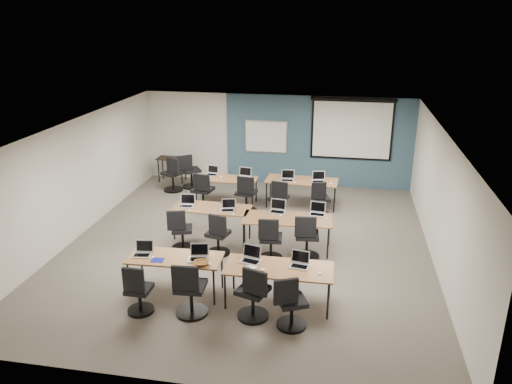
% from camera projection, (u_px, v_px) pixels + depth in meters
% --- Properties ---
extents(floor, '(8.00, 9.00, 0.02)m').
position_uv_depth(floor, '(247.00, 246.00, 11.22)').
color(floor, '#6B6354').
rests_on(floor, ground).
extents(ceiling, '(8.00, 9.00, 0.02)m').
position_uv_depth(ceiling, '(247.00, 128.00, 10.30)').
color(ceiling, white).
rests_on(ceiling, ground).
extents(wall_back, '(8.00, 0.04, 2.70)m').
position_uv_depth(wall_back, '(276.00, 140.00, 14.93)').
color(wall_back, beige).
rests_on(wall_back, ground).
extents(wall_front, '(8.00, 0.04, 2.70)m').
position_uv_depth(wall_front, '(181.00, 302.00, 6.60)').
color(wall_front, beige).
rests_on(wall_front, ground).
extents(wall_left, '(0.04, 9.00, 2.70)m').
position_uv_depth(wall_left, '(76.00, 179.00, 11.43)').
color(wall_left, beige).
rests_on(wall_left, ground).
extents(wall_right, '(0.04, 9.00, 2.70)m').
position_uv_depth(wall_right, '(441.00, 201.00, 10.09)').
color(wall_right, beige).
rests_on(wall_right, ground).
extents(blue_accent_panel, '(5.50, 0.04, 2.70)m').
position_uv_depth(blue_accent_panel, '(318.00, 142.00, 14.69)').
color(blue_accent_panel, '#3D5977').
rests_on(blue_accent_panel, wall_back).
extents(whiteboard, '(1.28, 0.03, 0.98)m').
position_uv_depth(whiteboard, '(266.00, 137.00, 14.87)').
color(whiteboard, '#B0B3B6').
rests_on(whiteboard, wall_back).
extents(projector_screen, '(2.40, 0.10, 1.82)m').
position_uv_depth(projector_screen, '(352.00, 126.00, 14.29)').
color(projector_screen, black).
rests_on(projector_screen, wall_back).
extents(training_table_front_left, '(1.73, 0.72, 0.73)m').
position_uv_depth(training_table_front_left, '(175.00, 259.00, 9.15)').
color(training_table_front_left, '#A67842').
rests_on(training_table_front_left, floor).
extents(training_table_front_right, '(1.91, 0.80, 0.73)m').
position_uv_depth(training_table_front_right, '(279.00, 270.00, 8.78)').
color(training_table_front_right, olive).
rests_on(training_table_front_right, floor).
extents(training_table_mid_left, '(1.78, 0.74, 0.73)m').
position_uv_depth(training_table_mid_left, '(212.00, 209.00, 11.47)').
color(training_table_mid_left, brown).
rests_on(training_table_mid_left, floor).
extents(training_table_mid_right, '(1.94, 0.81, 0.73)m').
position_uv_depth(training_table_mid_right, '(287.00, 220.00, 10.87)').
color(training_table_mid_right, '#9F663B').
rests_on(training_table_mid_right, floor).
extents(training_table_back_left, '(1.66, 0.69, 0.73)m').
position_uv_depth(training_table_back_left, '(226.00, 180.00, 13.48)').
color(training_table_back_left, brown).
rests_on(training_table_back_left, floor).
extents(training_table_back_right, '(1.91, 0.80, 0.73)m').
position_uv_depth(training_table_back_right, '(302.00, 182.00, 13.33)').
color(training_table_back_right, '#95663D').
rests_on(training_table_back_right, floor).
extents(laptop_0, '(0.33, 0.28, 0.25)m').
position_uv_depth(laptop_0, '(143.00, 251.00, 9.21)').
color(laptop_0, '#A9A9AF').
rests_on(laptop_0, training_table_front_left).
extents(mouse_0, '(0.08, 0.11, 0.03)m').
position_uv_depth(mouse_0, '(153.00, 257.00, 9.11)').
color(mouse_0, white).
rests_on(mouse_0, training_table_front_left).
extents(task_chair_0, '(0.47, 0.47, 0.95)m').
position_uv_depth(task_chair_0, '(138.00, 294.00, 8.59)').
color(task_chair_0, black).
rests_on(task_chair_0, floor).
extents(laptop_1, '(0.34, 0.29, 0.26)m').
position_uv_depth(laptop_1, '(198.00, 255.00, 9.07)').
color(laptop_1, silver).
rests_on(laptop_1, training_table_front_left).
extents(mouse_1, '(0.07, 0.10, 0.04)m').
position_uv_depth(mouse_1, '(209.00, 264.00, 8.87)').
color(mouse_1, white).
rests_on(mouse_1, training_table_front_left).
extents(task_chair_1, '(0.56, 0.56, 1.04)m').
position_uv_depth(task_chair_1, '(190.00, 293.00, 8.52)').
color(task_chair_1, black).
rests_on(task_chair_1, floor).
extents(laptop_2, '(0.35, 0.30, 0.26)m').
position_uv_depth(laptop_2, '(251.00, 257.00, 8.99)').
color(laptop_2, '#A8A8AF').
rests_on(laptop_2, training_table_front_right).
extents(mouse_2, '(0.09, 0.11, 0.03)m').
position_uv_depth(mouse_2, '(263.00, 269.00, 8.68)').
color(mouse_2, white).
rests_on(mouse_2, training_table_front_right).
extents(task_chair_2, '(0.57, 0.55, 1.02)m').
position_uv_depth(task_chair_2, '(253.00, 297.00, 8.43)').
color(task_chair_2, black).
rests_on(task_chair_2, floor).
extents(laptop_3, '(0.33, 0.28, 0.25)m').
position_uv_depth(laptop_3, '(300.00, 262.00, 8.81)').
color(laptop_3, silver).
rests_on(laptop_3, training_table_front_right).
extents(mouse_3, '(0.09, 0.11, 0.03)m').
position_uv_depth(mouse_3, '(320.00, 273.00, 8.55)').
color(mouse_3, white).
rests_on(mouse_3, training_table_front_right).
extents(task_chair_3, '(0.54, 0.50, 0.99)m').
position_uv_depth(task_chair_3, '(290.00, 307.00, 8.19)').
color(task_chair_3, black).
rests_on(task_chair_3, floor).
extents(laptop_4, '(0.34, 0.29, 0.26)m').
position_uv_depth(laptop_4, '(187.00, 203.00, 11.52)').
color(laptop_4, '#B5B5B5').
rests_on(laptop_4, training_table_mid_left).
extents(mouse_4, '(0.08, 0.10, 0.03)m').
position_uv_depth(mouse_4, '(190.00, 211.00, 11.24)').
color(mouse_4, white).
rests_on(mouse_4, training_table_mid_left).
extents(task_chair_4, '(0.50, 0.49, 0.98)m').
position_uv_depth(task_chair_4, '(181.00, 233.00, 10.92)').
color(task_chair_4, black).
rests_on(task_chair_4, floor).
extents(laptop_5, '(0.32, 0.27, 0.24)m').
position_uv_depth(laptop_5, '(228.00, 207.00, 11.29)').
color(laptop_5, silver).
rests_on(laptop_5, training_table_mid_left).
extents(mouse_5, '(0.09, 0.12, 0.04)m').
position_uv_depth(mouse_5, '(234.00, 214.00, 11.05)').
color(mouse_5, white).
rests_on(mouse_5, training_table_mid_left).
extents(task_chair_5, '(0.50, 0.50, 0.98)m').
position_uv_depth(task_chair_5, '(218.00, 238.00, 10.69)').
color(task_chair_5, black).
rests_on(task_chair_5, floor).
extents(laptop_6, '(0.35, 0.30, 0.27)m').
position_uv_depth(laptop_6, '(278.00, 209.00, 11.20)').
color(laptop_6, silver).
rests_on(laptop_6, training_table_mid_right).
extents(mouse_6, '(0.07, 0.10, 0.03)m').
position_uv_depth(mouse_6, '(281.00, 215.00, 10.97)').
color(mouse_6, white).
rests_on(mouse_6, training_table_mid_right).
extents(task_chair_6, '(0.52, 0.52, 1.00)m').
position_uv_depth(task_chair_6, '(270.00, 243.00, 10.44)').
color(task_chair_6, black).
rests_on(task_chair_6, floor).
extents(laptop_7, '(0.35, 0.30, 0.26)m').
position_uv_depth(laptop_7, '(318.00, 211.00, 11.05)').
color(laptop_7, silver).
rests_on(laptop_7, training_table_mid_right).
extents(mouse_7, '(0.08, 0.10, 0.03)m').
position_uv_depth(mouse_7, '(326.00, 218.00, 10.83)').
color(mouse_7, white).
rests_on(mouse_7, training_table_mid_right).
extents(task_chair_7, '(0.55, 0.55, 1.03)m').
position_uv_depth(task_chair_7, '(306.00, 240.00, 10.51)').
color(task_chair_7, black).
rests_on(task_chair_7, floor).
extents(laptop_8, '(0.32, 0.27, 0.24)m').
position_uv_depth(laptop_8, '(212.00, 172.00, 13.75)').
color(laptop_8, '#B0B0B0').
rests_on(laptop_8, training_table_back_left).
extents(mouse_8, '(0.09, 0.12, 0.04)m').
position_uv_depth(mouse_8, '(221.00, 177.00, 13.53)').
color(mouse_8, white).
rests_on(mouse_8, training_table_back_left).
extents(task_chair_8, '(0.56, 0.56, 1.04)m').
position_uv_depth(task_chair_8, '(203.00, 194.00, 13.16)').
color(task_chair_8, black).
rests_on(task_chair_8, floor).
extents(laptop_9, '(0.35, 0.30, 0.27)m').
position_uv_depth(laptop_9, '(245.00, 175.00, 13.50)').
color(laptop_9, silver).
rests_on(laptop_9, training_table_back_left).
extents(mouse_9, '(0.07, 0.10, 0.03)m').
position_uv_depth(mouse_9, '(255.00, 180.00, 13.30)').
color(mouse_9, white).
rests_on(mouse_9, training_table_back_left).
extents(task_chair_9, '(0.55, 0.55, 1.03)m').
position_uv_depth(task_chair_9, '(246.00, 197.00, 12.97)').
color(task_chair_9, black).
rests_on(task_chair_9, floor).
extents(laptop_10, '(0.35, 0.30, 0.26)m').
position_uv_depth(laptop_10, '(288.00, 178.00, 13.29)').
color(laptop_10, silver).
rests_on(laptop_10, training_table_back_right).
extents(mouse_10, '(0.08, 0.11, 0.04)m').
position_uv_depth(mouse_10, '(295.00, 182.00, 13.12)').
color(mouse_10, white).
rests_on(mouse_10, training_table_back_right).
extents(task_chair_10, '(0.52, 0.52, 1.00)m').
position_uv_depth(task_chair_10, '(279.00, 202.00, 12.69)').
color(task_chair_10, black).
rests_on(task_chair_10, floor).
extents(laptop_11, '(0.34, 0.29, 0.26)m').
position_uv_depth(laptop_11, '(318.00, 179.00, 13.19)').
color(laptop_11, silver).
rests_on(laptop_11, training_table_back_right).
extents(mouse_11, '(0.09, 0.11, 0.03)m').
position_uv_depth(mouse_11, '(331.00, 183.00, 13.02)').
color(mouse_11, white).
rests_on(mouse_11, training_table_back_right).
extents(task_chair_11, '(0.48, 0.46, 0.95)m').
position_uv_depth(task_chair_11, '(320.00, 202.00, 12.76)').
color(task_chair_11, black).
rests_on(task_chair_11, floor).
extents(blue_mousepad, '(0.24, 0.21, 0.01)m').
position_uv_depth(blue_mousepad, '(157.00, 260.00, 9.02)').
color(blue_mousepad, navy).
rests_on(blue_mousepad, training_table_front_left).
extents(snack_bowl, '(0.40, 0.40, 0.08)m').
position_uv_depth(snack_bowl, '(201.00, 263.00, 8.85)').
color(snack_bowl, brown).
rests_on(snack_bowl, training_table_front_left).
extents(snack_plate, '(0.22, 0.22, 0.01)m').
position_uv_depth(snack_plate, '(252.00, 267.00, 8.78)').
color(snack_plate, white).
rests_on(snack_plate, training_table_front_right).
extents(coffee_cup, '(0.07, 0.07, 0.05)m').
position_uv_depth(coffee_cup, '(248.00, 269.00, 8.65)').
color(coffee_cup, white).
rests_on(coffee_cup, snack_plate).
extents(utility_table, '(0.86, 0.48, 0.75)m').
position_uv_depth(utility_table, '(172.00, 161.00, 15.30)').
color(utility_table, black).
rests_on(utility_table, floor).
extents(spare_chair_a, '(0.63, 0.56, 1.03)m').
position_uv_depth(spare_chair_a, '(190.00, 174.00, 14.80)').
color(spare_chair_a, black).
rests_on(spare_chair_a, floor).
extents(spare_chair_b, '(0.61, 0.56, 1.04)m').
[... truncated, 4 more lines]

